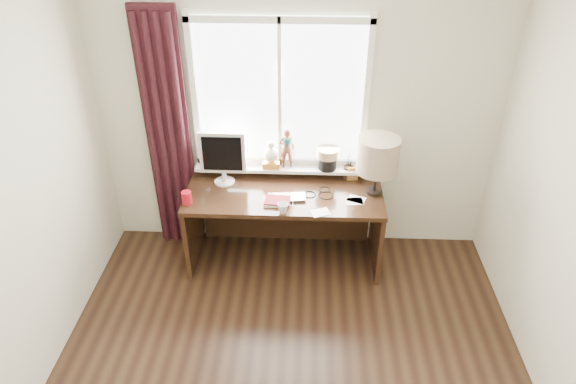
{
  "coord_description": "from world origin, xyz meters",
  "views": [
    {
      "loc": [
        0.1,
        -2.08,
        3.15
      ],
      "look_at": [
        -0.05,
        1.25,
        1.0
      ],
      "focal_mm": 32.0,
      "sensor_mm": 36.0,
      "label": 1
    }
  ],
  "objects_px": {
    "monitor": "(223,155)",
    "table_lamp": "(378,156)",
    "red_cup": "(187,198)",
    "laptop": "(287,197)",
    "mug": "(283,208)",
    "desk": "(285,209)"
  },
  "relations": [
    {
      "from": "red_cup",
      "to": "desk",
      "type": "height_order",
      "value": "red_cup"
    },
    {
      "from": "laptop",
      "to": "table_lamp",
      "type": "relative_size",
      "value": 0.61
    },
    {
      "from": "monitor",
      "to": "table_lamp",
      "type": "distance_m",
      "value": 1.32
    },
    {
      "from": "laptop",
      "to": "monitor",
      "type": "distance_m",
      "value": 0.67
    },
    {
      "from": "mug",
      "to": "desk",
      "type": "xyz_separation_m",
      "value": [
        -0.01,
        0.4,
        -0.29
      ]
    },
    {
      "from": "laptop",
      "to": "desk",
      "type": "relative_size",
      "value": 0.19
    },
    {
      "from": "desk",
      "to": "table_lamp",
      "type": "xyz_separation_m",
      "value": [
        0.77,
        -0.07,
        0.61
      ]
    },
    {
      "from": "monitor",
      "to": "mug",
      "type": "bearing_deg",
      "value": -39.08
    },
    {
      "from": "laptop",
      "to": "red_cup",
      "type": "bearing_deg",
      "value": -177.57
    },
    {
      "from": "desk",
      "to": "laptop",
      "type": "bearing_deg",
      "value": -80.86
    },
    {
      "from": "monitor",
      "to": "table_lamp",
      "type": "height_order",
      "value": "table_lamp"
    },
    {
      "from": "mug",
      "to": "desk",
      "type": "height_order",
      "value": "mug"
    },
    {
      "from": "laptop",
      "to": "red_cup",
      "type": "xyz_separation_m",
      "value": [
        -0.83,
        -0.11,
        0.04
      ]
    },
    {
      "from": "mug",
      "to": "table_lamp",
      "type": "distance_m",
      "value": 0.9
    },
    {
      "from": "red_cup",
      "to": "table_lamp",
      "type": "distance_m",
      "value": 1.62
    },
    {
      "from": "laptop",
      "to": "table_lamp",
      "type": "distance_m",
      "value": 0.83
    },
    {
      "from": "laptop",
      "to": "red_cup",
      "type": "height_order",
      "value": "red_cup"
    },
    {
      "from": "red_cup",
      "to": "table_lamp",
      "type": "bearing_deg",
      "value": 8.31
    },
    {
      "from": "laptop",
      "to": "mug",
      "type": "relative_size",
      "value": 3.54
    },
    {
      "from": "red_cup",
      "to": "monitor",
      "type": "distance_m",
      "value": 0.49
    },
    {
      "from": "monitor",
      "to": "table_lamp",
      "type": "bearing_deg",
      "value": -4.89
    },
    {
      "from": "mug",
      "to": "desk",
      "type": "distance_m",
      "value": 0.49
    }
  ]
}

